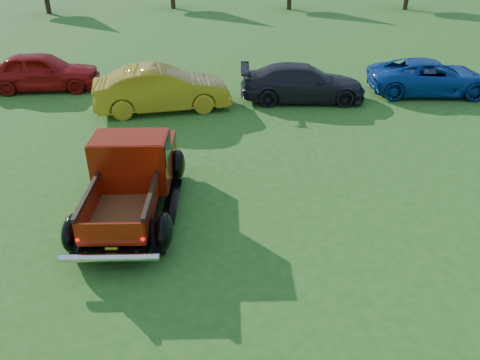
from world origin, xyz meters
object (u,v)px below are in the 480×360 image
(pickup_truck, at_px, (133,173))
(show_car_yellow, at_px, (162,89))
(show_car_grey, at_px, (303,83))
(show_car_blue, at_px, (431,77))
(show_car_red, at_px, (42,71))

(pickup_truck, xyz_separation_m, show_car_yellow, (0.04, 6.30, -0.04))
(show_car_yellow, distance_m, show_car_grey, 5.03)
(show_car_blue, bearing_deg, show_car_red, 88.84)
(pickup_truck, relative_size, show_car_yellow, 1.01)
(show_car_yellow, height_order, show_car_grey, show_car_yellow)
(pickup_truck, bearing_deg, show_car_blue, 39.20)
(show_car_grey, bearing_deg, show_car_blue, -80.79)
(show_car_red, xyz_separation_m, show_car_grey, (9.79, -1.83, -0.07))
(show_car_grey, distance_m, show_car_blue, 4.98)
(show_car_red, height_order, show_car_grey, show_car_red)
(pickup_truck, bearing_deg, show_car_red, 120.02)
(show_car_red, distance_m, show_car_yellow, 5.49)
(show_car_yellow, xyz_separation_m, show_car_grey, (4.96, 0.79, -0.10))
(show_car_grey, height_order, show_car_blue, show_car_grey)
(pickup_truck, height_order, show_car_grey, pickup_truck)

